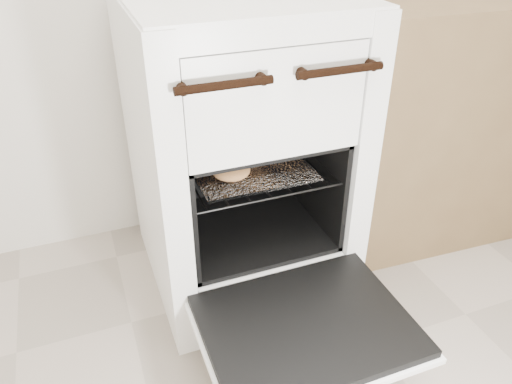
% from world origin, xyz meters
% --- Properties ---
extents(stove, '(0.60, 0.67, 0.92)m').
position_xyz_m(stove, '(0.08, 1.17, 0.45)').
color(stove, white).
rests_on(stove, ground).
extents(oven_door, '(0.54, 0.42, 0.04)m').
position_xyz_m(oven_door, '(0.08, 0.66, 0.20)').
color(oven_door, black).
rests_on(oven_door, stove).
extents(oven_rack, '(0.44, 0.42, 0.01)m').
position_xyz_m(oven_rack, '(0.08, 1.10, 0.45)').
color(oven_rack, black).
rests_on(oven_rack, stove).
extents(foil_sheet, '(0.34, 0.30, 0.01)m').
position_xyz_m(foil_sheet, '(0.08, 1.08, 0.46)').
color(foil_sheet, white).
rests_on(foil_sheet, oven_rack).
extents(baked_rolls, '(0.29, 0.30, 0.05)m').
position_xyz_m(baked_rolls, '(0.02, 1.11, 0.48)').
color(baked_rolls, tan).
rests_on(baked_rolls, foil_sheet).
extents(counter, '(0.89, 0.62, 0.87)m').
position_xyz_m(counter, '(0.90, 1.25, 0.43)').
color(counter, brown).
rests_on(counter, ground).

